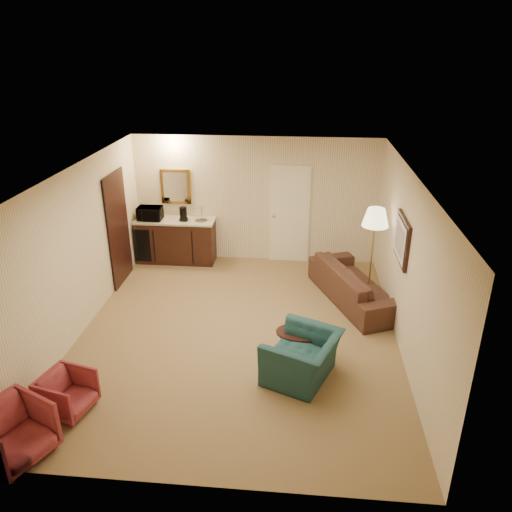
{
  "coord_description": "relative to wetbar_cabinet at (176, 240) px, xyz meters",
  "views": [
    {
      "loc": [
        0.92,
        -6.78,
        4.33
      ],
      "look_at": [
        0.24,
        0.5,
        1.15
      ],
      "focal_mm": 35.0,
      "sensor_mm": 36.0,
      "label": 1
    }
  ],
  "objects": [
    {
      "name": "ground",
      "position": [
        1.65,
        -2.72,
        -0.46
      ],
      "size": [
        6.0,
        6.0,
        0.0
      ],
      "primitive_type": "plane",
      "color": "olive",
      "rests_on": "ground"
    },
    {
      "name": "room_walls",
      "position": [
        1.55,
        -1.95,
        1.26
      ],
      "size": [
        5.02,
        6.01,
        2.61
      ],
      "color": "#F8E1BA",
      "rests_on": "ground"
    },
    {
      "name": "wetbar_cabinet",
      "position": [
        0.0,
        0.0,
        0.0
      ],
      "size": [
        1.64,
        0.58,
        0.92
      ],
      "primitive_type": "cube",
      "color": "#321510",
      "rests_on": "ground"
    },
    {
      "name": "sofa",
      "position": [
        3.6,
        -1.42,
        -0.02
      ],
      "size": [
        1.47,
        2.31,
        0.87
      ],
      "primitive_type": "imported",
      "rotation": [
        0.0,
        0.0,
        1.97
      ],
      "color": "black",
      "rests_on": "ground"
    },
    {
      "name": "teal_armchair",
      "position": [
        2.67,
        -3.76,
        -0.02
      ],
      "size": [
        0.99,
        1.18,
        0.88
      ],
      "primitive_type": "imported",
      "rotation": [
        0.0,
        0.0,
        -1.97
      ],
      "color": "#1B4342",
      "rests_on": "ground"
    },
    {
      "name": "rose_chair_near",
      "position": [
        -0.25,
        -4.72,
        -0.16
      ],
      "size": [
        0.66,
        0.69,
        0.59
      ],
      "primitive_type": "imported",
      "rotation": [
        0.0,
        0.0,
        1.32
      ],
      "color": "maroon",
      "rests_on": "ground"
    },
    {
      "name": "rose_chair_far",
      "position": [
        -0.5,
        -5.5,
        -0.1
      ],
      "size": [
        0.9,
        0.92,
        0.73
      ],
      "primitive_type": "imported",
      "rotation": [
        0.0,
        0.0,
        1.13
      ],
      "color": "maroon",
      "rests_on": "ground"
    },
    {
      "name": "coffee_table",
      "position": [
        2.65,
        -3.25,
        -0.25
      ],
      "size": [
        0.76,
        0.53,
        0.42
      ],
      "primitive_type": "cube",
      "rotation": [
        0.0,
        0.0,
        0.06
      ],
      "color": "black",
      "rests_on": "ground"
    },
    {
      "name": "floor_lamp",
      "position": [
        3.85,
        -1.32,
        0.4
      ],
      "size": [
        0.57,
        0.57,
        1.72
      ],
      "primitive_type": "cube",
      "rotation": [
        0.0,
        0.0,
        0.31
      ],
      "color": "#AD8939",
      "rests_on": "ground"
    },
    {
      "name": "waste_bin",
      "position": [
        0.65,
        -0.07,
        -0.32
      ],
      "size": [
        0.24,
        0.24,
        0.28
      ],
      "primitive_type": "cylinder",
      "rotation": [
        0.0,
        0.0,
        -0.1
      ],
      "color": "black",
      "rests_on": "ground"
    },
    {
      "name": "microwave",
      "position": [
        -0.5,
        -0.04,
        0.63
      ],
      "size": [
        0.49,
        0.27,
        0.33
      ],
      "primitive_type": "imported",
      "rotation": [
        0.0,
        0.0,
        0.0
      ],
      "color": "black",
      "rests_on": "wetbar_cabinet"
    },
    {
      "name": "coffee_maker",
      "position": [
        0.2,
        -0.04,
        0.6
      ],
      "size": [
        0.16,
        0.16,
        0.29
      ],
      "primitive_type": "cylinder",
      "rotation": [
        0.0,
        0.0,
        0.07
      ],
      "color": "black",
      "rests_on": "wetbar_cabinet"
    }
  ]
}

